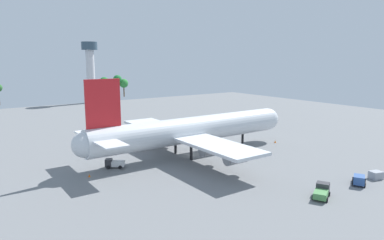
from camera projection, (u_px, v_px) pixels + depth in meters
The scene contains 11 objects.
ground_plane at pixel (192, 155), 93.40m from camera, with size 253.54×253.54×0.00m, color slate.
cargo_airplane at pixel (192, 130), 92.17m from camera, with size 63.38×52.10×20.98m.
cargo_loader at pixel (114, 163), 82.11m from camera, with size 4.66×3.98×2.13m.
catering_truck at pixel (233, 125), 129.97m from camera, with size 5.47×3.28×2.40m.
fuel_truck at pixel (322, 191), 64.61m from camera, with size 5.66×4.39×2.38m.
maintenance_van at pixel (359, 179), 71.21m from camera, with size 5.18×4.12×2.06m.
cargo_container_fore at pixel (376, 175), 74.69m from camera, with size 2.94×2.57×1.62m.
safety_cone_nose at pixel (275, 141), 106.55m from camera, with size 0.58×0.58×0.83m, color orange.
safety_cone_tail at pixel (89, 175), 75.77m from camera, with size 0.52×0.52×0.74m, color orange.
control_tower at pixel (90, 66), 199.73m from camera, with size 8.86×8.86×34.68m.
tree_line_backdrop at pixel (37, 85), 202.89m from camera, with size 108.25×7.27×15.61m.
Camera 1 is at (-51.91, -73.96, 25.39)m, focal length 32.69 mm.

